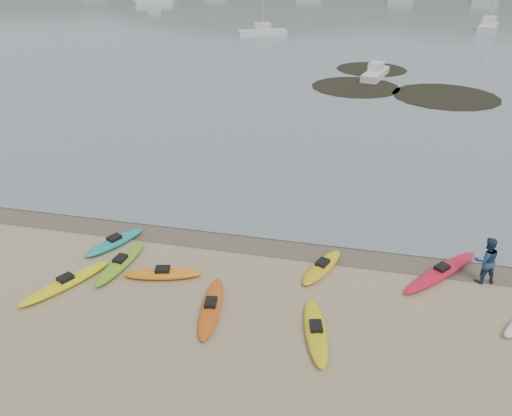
# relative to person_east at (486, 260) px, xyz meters

# --- Properties ---
(ground) EXTENTS (600.00, 600.00, 0.00)m
(ground) POSITION_rel_person_east_xyz_m (-9.20, 1.23, -0.96)
(ground) COLOR tan
(ground) RESTS_ON ground
(wet_sand) EXTENTS (60.00, 60.00, 0.00)m
(wet_sand) POSITION_rel_person_east_xyz_m (-9.20, 0.93, -0.95)
(wet_sand) COLOR brown
(wet_sand) RESTS_ON ground
(kayaks) EXTENTS (19.55, 8.20, 0.34)m
(kayaks) POSITION_rel_person_east_xyz_m (-8.35, -2.24, -0.79)
(kayaks) COLOR #71B123
(kayaks) RESTS_ON ground
(person_east) EXTENTS (1.10, 0.96, 1.92)m
(person_east) POSITION_rel_person_east_xyz_m (0.00, 0.00, 0.00)
(person_east) COLOR navy
(person_east) RESTS_ON ground
(kelp_mats) EXTENTS (16.33, 17.89, 0.04)m
(kelp_mats) POSITION_rel_person_east_xyz_m (-2.70, 31.08, -0.93)
(kelp_mats) COLOR black
(kelp_mats) RESTS_ON water
(moored_boats) EXTENTS (92.30, 88.98, 1.17)m
(moored_boats) POSITION_rel_person_east_xyz_m (-9.76, 82.60, -0.42)
(moored_boats) COLOR silver
(moored_boats) RESTS_ON ground
(far_hills) EXTENTS (550.00, 135.00, 80.00)m
(far_hills) POSITION_rel_person_east_xyz_m (30.18, 195.20, -16.89)
(far_hills) COLOR #384235
(far_hills) RESTS_ON ground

